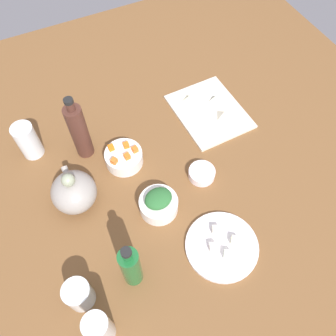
{
  "coord_description": "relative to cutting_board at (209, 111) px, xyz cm",
  "views": [
    {
      "loc": [
        -52.45,
        25.44,
        101.36
      ],
      "look_at": [
        0.0,
        0.0,
        8.0
      ],
      "focal_mm": 36.67,
      "sensor_mm": 36.0,
      "label": 1
    }
  ],
  "objects": [
    {
      "name": "dumpling_1",
      "position": [
        7.82,
        4.6,
        1.81
      ],
      "size": [
        5.08,
        4.75,
        2.62
      ],
      "primitive_type": "pyramid",
      "rotation": [
        0.0,
        0.0,
        2.89
      ],
      "color": "beige",
      "rests_on": "cutting_board"
    },
    {
      "name": "tabletop",
      "position": [
        -18.32,
        26.08,
        -2.0
      ],
      "size": [
        190.0,
        190.0,
        3.0
      ],
      "primitive_type": "cube",
      "color": "brown",
      "rests_on": "ground"
    },
    {
      "name": "carrot_cube_3",
      "position": [
        -8.87,
        40.82,
        5.48
      ],
      "size": [
        2.51,
        2.51,
        1.8
      ],
      "primitive_type": "cube",
      "rotation": [
        0.0,
        0.0,
        2.18
      ],
      "color": "orange",
      "rests_on": "bowl_carrots"
    },
    {
      "name": "dumpling_0",
      "position": [
        -4.99,
        -3.26,
        1.98
      ],
      "size": [
        5.96,
        5.36,
        2.95
      ],
      "primitive_type": "pyramid",
      "rotation": [
        0.0,
        0.0,
        3.32
      ],
      "color": "beige",
      "rests_on": "cutting_board"
    },
    {
      "name": "tofu_cube_2",
      "position": [
        -50.46,
        22.7,
        1.8
      ],
      "size": [
        3.06,
        3.06,
        2.2
      ],
      "primitive_type": "cube",
      "rotation": [
        0.0,
        0.0,
        2.53
      ],
      "color": "white",
      "rests_on": "plate_tofu"
    },
    {
      "name": "tofu_cube_3",
      "position": [
        -42.52,
        21.97,
        1.8
      ],
      "size": [
        2.97,
        2.97,
        2.2
      ],
      "primitive_type": "cube",
      "rotation": [
        0.0,
        0.0,
        2.66
      ],
      "color": "white",
      "rests_on": "plate_tofu"
    },
    {
      "name": "tofu_cube_1",
      "position": [
        -47.74,
        18.64,
        1.8
      ],
      "size": [
        3.09,
        3.09,
        2.2
      ],
      "primitive_type": "cube",
      "rotation": [
        0.0,
        0.0,
        2.47
      ],
      "color": "#F2F5CC",
      "rests_on": "plate_tofu"
    },
    {
      "name": "bottle_1",
      "position": [
        3.17,
        47.43,
        10.84
      ],
      "size": [
        5.76,
        5.76,
        25.89
      ],
      "color": "#4D2A21",
      "rests_on": "tabletop"
    },
    {
      "name": "cutting_board",
      "position": [
        0.0,
        0.0,
        0.0
      ],
      "size": [
        29.66,
        24.36,
        1.0
      ],
      "primitive_type": "cube",
      "rotation": [
        0.0,
        0.0,
        0.03
      ],
      "color": "silver",
      "rests_on": "tabletop"
    },
    {
      "name": "carrot_cube_0",
      "position": [
        -4.73,
        34.96,
        5.48
      ],
      "size": [
        1.89,
        1.89,
        1.8
      ],
      "primitive_type": "cube",
      "rotation": [
        0.0,
        0.0,
        3.09
      ],
      "color": "orange",
      "rests_on": "bowl_carrots"
    },
    {
      "name": "bowl_greens",
      "position": [
        -27.79,
        33.89,
        2.08
      ],
      "size": [
        12.02,
        12.02,
        5.16
      ],
      "primitive_type": "cylinder",
      "color": "white",
      "rests_on": "tabletop"
    },
    {
      "name": "tofu_cube_0",
      "position": [
        -46.73,
        25.34,
        1.8
      ],
      "size": [
        2.8,
        2.8,
        2.2
      ],
      "primitive_type": "cube",
      "rotation": [
        0.0,
        0.0,
        1.23
      ],
      "color": "white",
      "rests_on": "plate_tofu"
    },
    {
      "name": "plate_tofu",
      "position": [
        -47.2,
        22.49,
        0.1
      ],
      "size": [
        21.61,
        21.61,
        1.2
      ],
      "primitive_type": "cylinder",
      "color": "white",
      "rests_on": "tabletop"
    },
    {
      "name": "bowl_small_side",
      "position": [
        -23.16,
        16.04,
        1.03
      ],
      "size": [
        8.78,
        8.78,
        3.05
      ],
      "primitive_type": "cylinder",
      "color": "white",
      "rests_on": "tabletop"
    },
    {
      "name": "drinking_glass_1",
      "position": [
        -43.16,
        64.07,
        4.17
      ],
      "size": [
        7.32,
        7.32,
        9.35
      ],
      "primitive_type": "cylinder",
      "color": "white",
      "rests_on": "tabletop"
    },
    {
      "name": "bottle_0",
      "position": [
        -43.73,
        49.16,
        8.82
      ],
      "size": [
        5.37,
        5.37,
        21.56
      ],
      "color": "#195F2A",
      "rests_on": "tabletop"
    },
    {
      "name": "carrot_cube_2",
      "position": [
        -3.52,
        39.81,
        5.48
      ],
      "size": [
        1.83,
        1.83,
        1.8
      ],
      "primitive_type": "cube",
      "rotation": [
        0.0,
        0.0,
        1.59
      ],
      "color": "orange",
      "rests_on": "bowl_carrots"
    },
    {
      "name": "chopped_greens_mound",
      "position": [
        -27.79,
        33.89,
        6.42
      ],
      "size": [
        8.15,
        9.35,
        3.51
      ],
      "primitive_type": "ellipsoid",
      "rotation": [
        0.0,
        0.0,
        1.69
      ],
      "color": "#2A6530",
      "rests_on": "bowl_greens"
    },
    {
      "name": "drinking_glass_0",
      "position": [
        -53.55,
        61.76,
        6.48
      ],
      "size": [
        6.4,
        6.4,
        13.96
      ],
      "primitive_type": "cylinder",
      "color": "white",
      "rests_on": "tabletop"
    },
    {
      "name": "dumpling_2",
      "position": [
        3.09,
        -4.67,
        2.09
      ],
      "size": [
        4.73,
        5.07,
        3.17
      ],
      "primitive_type": "pyramid",
      "rotation": [
        0.0,
        0.0,
        1.26
      ],
      "color": "beige",
      "rests_on": "cutting_board"
    },
    {
      "name": "bowl_carrots",
      "position": [
        -6.77,
        36.94,
        2.04
      ],
      "size": [
        12.62,
        12.62,
        5.08
      ],
      "primitive_type": "cylinder",
      "color": "white",
      "rests_on": "tabletop"
    },
    {
      "name": "teapot",
      "position": [
        -13.82,
        55.92,
        5.33
      ],
      "size": [
        16.1,
        13.87,
        14.87
      ],
      "color": "gray",
      "rests_on": "tabletop"
    },
    {
      "name": "carrot_cube_1",
      "position": [
        -9.05,
        36.35,
        5.48
      ],
      "size": [
        1.98,
        1.98,
        1.8
      ],
      "primitive_type": "cube",
      "rotation": [
        0.0,
        0.0,
        1.68
      ],
      "color": "orange",
      "rests_on": "bowl_carrots"
    },
    {
      "name": "drinking_glass_2",
      "position": [
        10.73,
        63.79,
        6.13
      ],
      "size": [
        7.1,
        7.1,
        13.26
      ],
      "primitive_type": "cylinder",
      "color": "white",
      "rests_on": "tabletop"
    },
    {
      "name": "carrot_cube_4",
      "position": [
        -7.62,
        32.99,
        5.48
      ],
      "size": [
        1.98,
        1.98,
        1.8
      ],
      "primitive_type": "cube",
      "rotation": [
        0.0,
        0.0,
        1.67
      ],
      "color": "orange",
      "rests_on": "bowl_carrots"
    }
  ]
}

